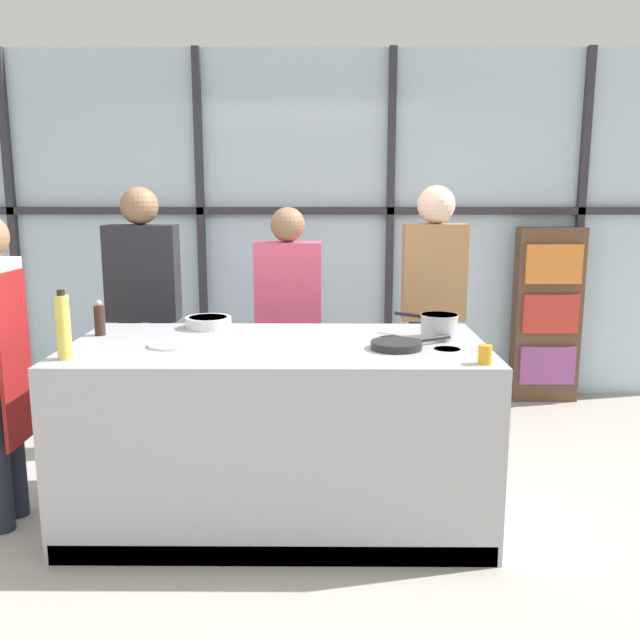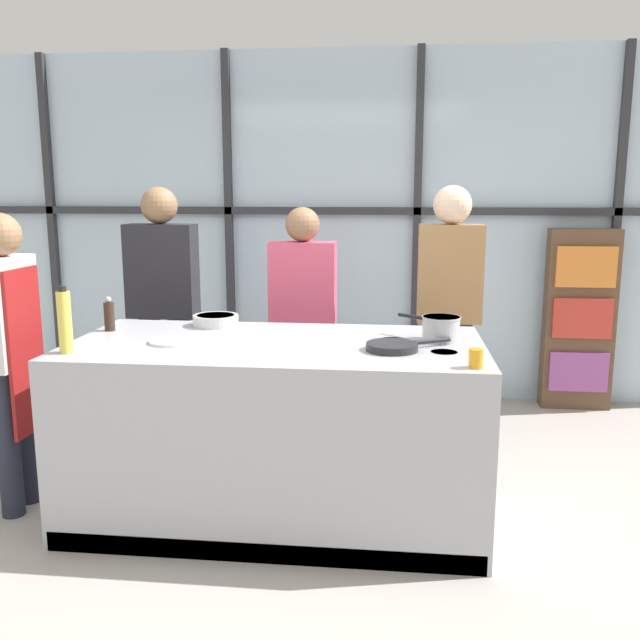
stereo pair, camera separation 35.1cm
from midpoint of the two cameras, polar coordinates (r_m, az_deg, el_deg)
The scene contains 14 objects.
ground_plane at distance 3.77m, azimuth -6.18°, elevation -15.99°, with size 18.00×18.00×0.00m, color #ADA89E.
back_window_wall at distance 5.59m, azimuth -3.88°, elevation 7.78°, with size 6.40×0.10×2.80m.
bookshelf at distance 5.71m, azimuth 16.94°, elevation 0.38°, with size 0.53×0.19×1.42m.
demo_island at distance 3.58m, azimuth -6.31°, elevation -9.30°, with size 2.11×1.03×0.94m.
spectator_far_left at distance 4.63m, azimuth -16.73°, elevation 1.41°, with size 0.46×0.24×1.72m.
spectator_center_left at distance 4.45m, azimuth -4.93°, elevation 0.50°, with size 0.43×0.22×1.60m.
spectator_center_right at distance 4.45m, azimuth 7.30°, elevation 1.78°, with size 0.41×0.24×1.73m.
frying_pan at distance 3.31m, azimuth 3.55°, elevation -2.11°, with size 0.42×0.29×0.04m.
saucepan at distance 3.56m, azimuth 7.21°, elevation -0.47°, with size 0.32×0.27×0.13m.
white_plate at distance 3.49m, azimuth -15.10°, elevation -2.03°, with size 0.25×0.25×0.01m, color white.
mixing_bowl at distance 3.89m, azimuth -11.96°, elevation -0.18°, with size 0.26×0.26×0.06m.
oil_bottle at distance 3.35m, azimuth -23.67°, elevation -0.54°, with size 0.07×0.07×0.32m.
pepper_grinder at distance 3.84m, azimuth -20.60°, elevation 0.01°, with size 0.06×0.06×0.19m.
juice_glass_near at distance 3.06m, azimuth 10.56°, elevation -2.91°, with size 0.06×0.06×0.09m, color orange.
Camera 1 is at (0.24, -3.35, 1.70)m, focal length 38.00 mm.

